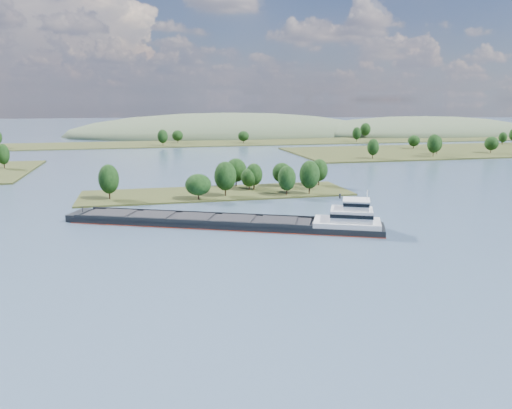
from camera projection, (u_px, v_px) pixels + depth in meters
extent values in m
plane|color=#394C63|center=(252.00, 235.00, 130.26)|extent=(1800.00, 1800.00, 0.00)
cube|color=#2B3116|center=(217.00, 194.00, 187.44)|extent=(100.00, 30.00, 1.20)
cylinder|color=black|center=(287.00, 191.00, 180.97)|extent=(0.50, 0.50, 3.55)
ellipsoid|color=black|center=(287.00, 178.00, 180.04)|extent=(6.59, 6.59, 9.14)
cylinder|color=black|center=(236.00, 182.00, 199.78)|extent=(0.50, 0.50, 3.70)
ellipsoid|color=black|center=(236.00, 170.00, 198.81)|extent=(8.55, 8.55, 9.52)
cylinder|color=black|center=(225.00, 190.00, 180.02)|extent=(0.50, 0.50, 4.10)
ellipsoid|color=black|center=(225.00, 176.00, 178.95)|extent=(8.12, 8.12, 10.54)
cylinder|color=black|center=(249.00, 186.00, 191.81)|extent=(0.50, 0.50, 2.79)
ellipsoid|color=black|center=(249.00, 177.00, 191.08)|extent=(6.41, 6.41, 7.16)
cylinder|color=black|center=(198.00, 195.00, 174.00)|extent=(0.50, 0.50, 2.92)
ellipsoid|color=black|center=(198.00, 185.00, 173.23)|extent=(9.17, 9.17, 7.52)
cylinder|color=black|center=(110.00, 193.00, 174.05)|extent=(0.50, 0.50, 4.03)
ellipsoid|color=black|center=(109.00, 179.00, 172.99)|extent=(7.11, 7.11, 10.37)
cylinder|color=black|center=(254.00, 185.00, 192.72)|extent=(0.50, 0.50, 3.34)
ellipsoid|color=black|center=(254.00, 174.00, 191.85)|extent=(6.70, 6.70, 8.59)
cylinder|color=black|center=(319.00, 181.00, 202.45)|extent=(0.50, 0.50, 3.50)
ellipsoid|color=black|center=(319.00, 170.00, 201.53)|extent=(7.13, 7.13, 9.01)
cylinder|color=black|center=(309.00, 188.00, 183.93)|extent=(0.50, 0.50, 4.06)
ellipsoid|color=black|center=(310.00, 175.00, 182.87)|extent=(7.56, 7.56, 10.43)
cylinder|color=black|center=(282.00, 182.00, 199.97)|extent=(0.50, 0.50, 3.12)
ellipsoid|color=black|center=(282.00, 173.00, 199.15)|extent=(7.88, 7.88, 8.04)
cylinder|color=black|center=(4.00, 164.00, 250.83)|extent=(0.50, 0.50, 4.03)
ellipsoid|color=black|center=(3.00, 154.00, 249.77)|extent=(6.20, 6.20, 10.37)
cylinder|color=black|center=(373.00, 155.00, 293.17)|extent=(0.50, 0.50, 3.78)
ellipsoid|color=black|center=(373.00, 147.00, 292.18)|extent=(6.95, 6.95, 9.72)
cylinder|color=black|center=(491.00, 150.00, 323.68)|extent=(0.50, 0.50, 3.49)
ellipsoid|color=black|center=(491.00, 143.00, 322.76)|extent=(8.79, 8.79, 8.97)
cylinder|color=black|center=(433.00, 153.00, 302.18)|extent=(0.50, 0.50, 4.47)
ellipsoid|color=black|center=(434.00, 144.00, 301.01)|extent=(8.07, 8.07, 11.49)
cylinder|color=black|center=(437.00, 151.00, 315.82)|extent=(0.50, 0.50, 3.78)
ellipsoid|color=black|center=(438.00, 144.00, 314.83)|extent=(5.95, 5.95, 9.72)
cylinder|color=black|center=(414.00, 146.00, 353.28)|extent=(0.50, 0.50, 3.09)
ellipsoid|color=black|center=(414.00, 141.00, 352.47)|extent=(8.42, 8.42, 7.96)
cylinder|color=black|center=(502.00, 143.00, 382.73)|extent=(0.50, 0.50, 3.17)
ellipsoid|color=black|center=(503.00, 137.00, 381.90)|extent=(6.19, 6.19, 8.14)
cube|color=#2B3116|center=(175.00, 144.00, 397.09)|extent=(900.00, 60.00, 1.20)
cylinder|color=black|center=(357.00, 139.00, 410.33)|extent=(0.50, 0.50, 4.00)
ellipsoid|color=black|center=(357.00, 133.00, 409.28)|extent=(7.20, 7.20, 10.28)
cylinder|color=black|center=(178.00, 141.00, 401.42)|extent=(0.50, 0.50, 3.34)
ellipsoid|color=black|center=(178.00, 135.00, 400.54)|extent=(8.90, 8.90, 8.59)
cylinder|color=black|center=(365.00, 136.00, 450.87)|extent=(0.50, 0.50, 4.48)
ellipsoid|color=black|center=(365.00, 129.00, 449.70)|extent=(9.39, 9.39, 11.53)
cylinder|color=black|center=(243.00, 141.00, 399.75)|extent=(0.50, 0.50, 3.17)
ellipsoid|color=black|center=(243.00, 136.00, 398.92)|extent=(9.02, 9.02, 8.14)
cylinder|color=black|center=(163.00, 143.00, 375.20)|extent=(0.50, 0.50, 4.07)
ellipsoid|color=black|center=(163.00, 136.00, 374.13)|extent=(7.82, 7.82, 10.46)
ellipsoid|color=#3D4C34|center=(421.00, 134.00, 521.60)|extent=(260.00, 140.00, 36.00)
ellipsoid|color=#3D4C34|center=(228.00, 135.00, 505.73)|extent=(320.00, 160.00, 44.00)
cube|color=black|center=(224.00, 224.00, 140.17)|extent=(84.60, 45.51, 2.41)
cube|color=maroon|center=(224.00, 225.00, 140.27)|extent=(84.89, 45.80, 0.27)
cube|color=black|center=(200.00, 213.00, 146.61)|extent=(62.31, 27.90, 0.88)
cube|color=black|center=(188.00, 221.00, 136.29)|extent=(62.31, 27.90, 0.88)
cube|color=black|center=(194.00, 218.00, 141.48)|extent=(64.12, 35.63, 0.33)
cube|color=black|center=(115.00, 213.00, 145.81)|extent=(12.66, 12.21, 0.38)
cube|color=black|center=(154.00, 215.00, 143.61)|extent=(12.66, 12.21, 0.38)
cube|color=black|center=(194.00, 216.00, 141.42)|extent=(12.66, 12.21, 0.38)
cube|color=black|center=(236.00, 218.00, 139.22)|extent=(12.66, 12.21, 0.38)
cube|color=black|center=(278.00, 220.00, 137.02)|extent=(12.66, 12.21, 0.38)
cube|color=black|center=(79.00, 215.00, 148.17)|extent=(7.00, 10.35, 2.19)
cylinder|color=black|center=(82.00, 211.00, 147.66)|extent=(0.35, 0.35, 2.41)
cube|color=silver|center=(347.00, 223.00, 133.58)|extent=(20.29, 16.72, 1.32)
cube|color=silver|center=(352.00, 215.00, 132.93)|extent=(13.57, 12.45, 3.29)
cube|color=black|center=(352.00, 213.00, 132.84)|extent=(13.86, 12.74, 0.99)
cube|color=silver|center=(356.00, 205.00, 132.14)|extent=(8.67, 8.67, 2.41)
cube|color=black|center=(356.00, 203.00, 132.05)|extent=(8.96, 8.96, 0.88)
cube|color=silver|center=(356.00, 200.00, 131.87)|extent=(9.25, 9.25, 0.22)
cylinder|color=silver|center=(367.00, 195.00, 131.10)|extent=(0.29, 0.29, 2.85)
cylinder|color=black|center=(340.00, 196.00, 135.79)|extent=(0.72, 0.72, 1.32)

